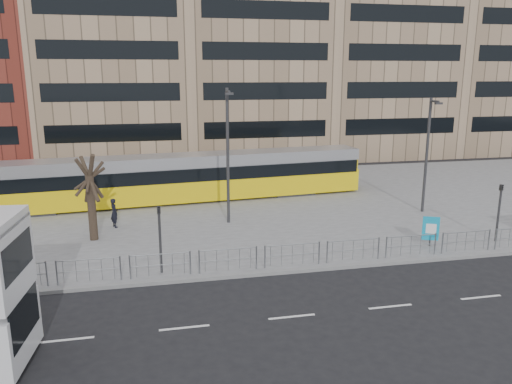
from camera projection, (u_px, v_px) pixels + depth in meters
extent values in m
plane|color=black|center=(310.00, 272.00, 22.89)|extent=(120.00, 120.00, 0.00)
cube|color=slate|center=(256.00, 204.00, 34.28)|extent=(64.00, 24.00, 0.15)
cube|color=gray|center=(309.00, 270.00, 22.92)|extent=(64.00, 0.25, 0.17)
cube|color=tan|center=(115.00, 51.00, 50.63)|extent=(14.00, 16.00, 22.00)
cube|color=tan|center=(250.00, 43.00, 53.22)|extent=(14.00, 16.00, 24.00)
cube|color=tan|center=(371.00, 58.00, 56.40)|extent=(14.00, 16.00, 21.00)
cube|color=tan|center=(481.00, 50.00, 58.99)|extent=(14.00, 16.00, 23.00)
cylinder|color=gray|center=(348.00, 241.00, 23.48)|extent=(32.00, 0.05, 0.05)
cylinder|color=gray|center=(347.00, 251.00, 23.60)|extent=(32.00, 0.04, 0.04)
cube|color=white|center=(366.00, 309.00, 19.28)|extent=(62.00, 0.12, 0.01)
cube|color=yellow|center=(171.00, 189.00, 34.46)|extent=(27.75, 5.23, 1.58)
cube|color=black|center=(170.00, 173.00, 34.20)|extent=(27.36, 5.23, 0.89)
cube|color=#B0B0B5|center=(170.00, 161.00, 34.01)|extent=(27.73, 5.02, 0.79)
cube|color=yellow|center=(344.00, 169.00, 38.16)|extent=(1.39, 2.32, 2.56)
cylinder|color=#2D2D30|center=(170.00, 178.00, 34.29)|extent=(2.57, 2.57, 2.96)
cube|color=#2D2D30|center=(290.00, 189.00, 37.21)|extent=(3.18, 2.75, 0.49)
cube|color=#2D2D30|center=(33.00, 208.00, 32.03)|extent=(3.18, 2.75, 0.49)
cylinder|color=#2D2D30|center=(430.00, 238.00, 25.78)|extent=(0.06, 0.06, 0.83)
cube|color=#0D97C5|center=(431.00, 228.00, 25.66)|extent=(0.79, 0.39, 1.25)
cube|color=white|center=(431.00, 229.00, 25.63)|extent=(0.48, 0.22, 0.52)
imported|color=black|center=(114.00, 213.00, 28.81)|extent=(0.63, 0.74, 1.71)
cylinder|color=#2D2D30|center=(160.00, 241.00, 22.07)|extent=(0.12, 0.12, 3.00)
imported|color=#2D2D30|center=(159.00, 217.00, 21.82)|extent=(0.17, 0.20, 1.00)
cylinder|color=#2D2D30|center=(498.00, 214.00, 26.25)|extent=(0.12, 0.12, 3.00)
imported|color=#2D2D30|center=(501.00, 194.00, 25.99)|extent=(0.23, 0.25, 1.00)
cylinder|color=#2D2D30|center=(228.00, 157.00, 29.00)|extent=(0.18, 0.18, 7.92)
cylinder|color=#2D2D30|center=(228.00, 92.00, 27.74)|extent=(0.14, 0.90, 0.14)
cube|color=#2D2D30|center=(229.00, 94.00, 27.33)|extent=(0.45, 0.20, 0.12)
cylinder|color=#2D2D30|center=(427.00, 156.00, 31.41)|extent=(0.18, 0.18, 7.25)
cylinder|color=#2D2D30|center=(435.00, 101.00, 30.23)|extent=(0.14, 0.90, 0.14)
cube|color=#2D2D30|center=(439.00, 103.00, 29.83)|extent=(0.45, 0.20, 0.12)
cylinder|color=black|center=(92.00, 208.00, 26.44)|extent=(0.44, 0.44, 3.54)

